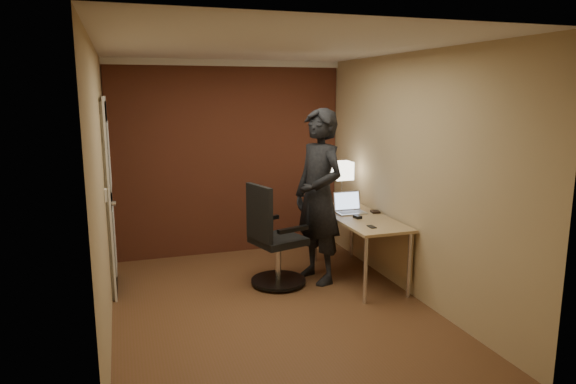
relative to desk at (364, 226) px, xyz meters
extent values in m
plane|color=brown|center=(-1.25, -0.52, -0.60)|extent=(4.00, 4.00, 0.00)
plane|color=white|center=(-1.25, -0.52, 1.90)|extent=(4.00, 4.00, 0.00)
plane|color=tan|center=(-1.25, 1.48, 0.65)|extent=(3.00, 0.00, 3.00)
plane|color=tan|center=(-1.25, -2.52, 0.65)|extent=(3.00, 0.00, 3.00)
plane|color=tan|center=(-2.75, -0.52, 0.65)|extent=(0.00, 4.00, 4.00)
plane|color=tan|center=(0.25, -0.52, 0.65)|extent=(0.00, 4.00, 4.00)
cube|color=brown|center=(-1.25, 1.45, 0.65)|extent=(2.98, 0.06, 2.50)
cube|color=silver|center=(-1.25, 1.44, 1.86)|extent=(3.00, 0.08, 0.08)
cube|color=silver|center=(-1.25, -2.48, 1.86)|extent=(3.00, 0.08, 0.08)
cube|color=silver|center=(-2.71, -0.52, 1.86)|extent=(0.08, 4.00, 0.08)
cube|color=silver|center=(0.21, -0.52, 1.86)|extent=(0.08, 4.00, 0.08)
cube|color=silver|center=(-2.73, 0.58, 0.40)|extent=(0.05, 0.82, 2.02)
cube|color=silver|center=(-2.71, 0.58, 0.40)|extent=(0.02, 0.92, 2.12)
cylinder|color=silver|center=(-2.68, 0.25, 0.40)|extent=(0.05, 0.05, 0.05)
cube|color=silver|center=(-2.74, -0.07, 0.55)|extent=(0.02, 0.08, 0.12)
cube|color=tan|center=(-0.07, 0.00, 0.11)|extent=(0.60, 1.50, 0.03)
cube|color=tan|center=(0.21, 0.00, -0.17)|extent=(0.02, 1.38, 0.54)
cylinder|color=silver|center=(-0.32, -0.69, -0.25)|extent=(0.04, 0.04, 0.70)
cylinder|color=silver|center=(-0.32, 0.69, -0.25)|extent=(0.04, 0.04, 0.70)
cylinder|color=silver|center=(0.18, -0.69, -0.25)|extent=(0.04, 0.04, 0.70)
cylinder|color=silver|center=(0.18, 0.69, -0.25)|extent=(0.04, 0.04, 0.70)
cube|color=silver|center=(-0.01, 0.63, 0.14)|extent=(0.11, 0.11, 0.01)
cylinder|color=silver|center=(-0.01, 0.63, 0.29)|extent=(0.01, 0.01, 0.30)
cube|color=white|center=(-0.01, 0.63, 0.55)|extent=(0.22, 0.22, 0.22)
cube|color=silver|center=(-0.10, 0.15, 0.14)|extent=(0.33, 0.23, 0.01)
cube|color=silver|center=(-0.10, 0.27, 0.25)|extent=(0.33, 0.06, 0.22)
cube|color=#B2CCF2|center=(-0.10, 0.26, 0.25)|extent=(0.30, 0.05, 0.19)
cube|color=gray|center=(-0.10, 0.14, 0.14)|extent=(0.28, 0.13, 0.00)
cube|color=black|center=(-0.14, -0.09, 0.14)|extent=(0.07, 0.11, 0.03)
cube|color=black|center=(-0.16, -0.48, 0.13)|extent=(0.06, 0.12, 0.01)
cube|color=black|center=(0.18, 0.08, 0.14)|extent=(0.11, 0.12, 0.02)
cylinder|color=black|center=(-1.00, 0.08, -0.56)|extent=(0.61, 0.61, 0.03)
cylinder|color=silver|center=(-1.00, 0.08, -0.33)|extent=(0.07, 0.07, 0.46)
cube|color=black|center=(-1.00, 0.08, -0.09)|extent=(0.62, 0.62, 0.08)
cube|color=black|center=(-1.23, 0.01, 0.24)|extent=(0.18, 0.45, 0.60)
cube|color=black|center=(-1.08, 0.35, 0.09)|extent=(0.37, 0.16, 0.04)
cube|color=black|center=(-0.92, -0.19, 0.09)|extent=(0.37, 0.16, 0.04)
imported|color=black|center=(-0.53, 0.08, 0.36)|extent=(0.64, 0.81, 1.93)
camera|label=1|loc=(-2.59, -5.09, 1.50)|focal=32.00mm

